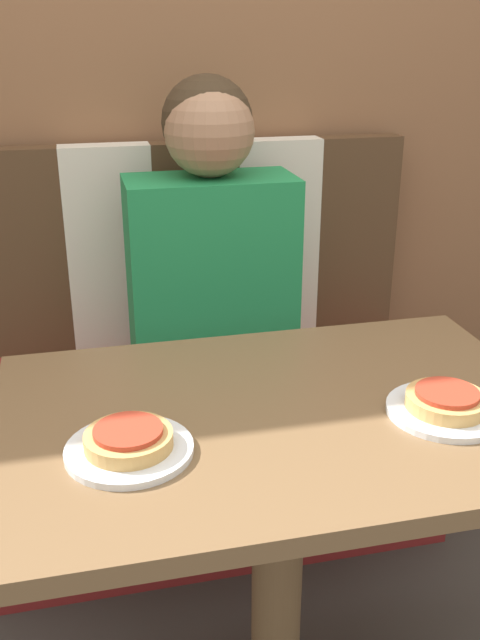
{
  "coord_description": "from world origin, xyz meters",
  "views": [
    {
      "loc": [
        -0.32,
        -1.06,
        1.34
      ],
      "look_at": [
        0.0,
        0.32,
        0.75
      ],
      "focal_mm": 40.0,
      "sensor_mm": 36.0,
      "label": 1
    }
  ],
  "objects_px": {
    "person": "(211,232)",
    "plate_left": "(129,450)",
    "pizza_right": "(446,400)",
    "pizza_left": "(129,438)",
    "plate_right": "(445,410)"
  },
  "relations": [
    {
      "from": "plate_left",
      "to": "plate_right",
      "type": "xyz_separation_m",
      "value": [
        0.55,
        0.0,
        0.0
      ]
    },
    {
      "from": "plate_left",
      "to": "pizza_left",
      "type": "height_order",
      "value": "pizza_left"
    },
    {
      "from": "plate_left",
      "to": "plate_right",
      "type": "height_order",
      "value": "same"
    },
    {
      "from": "person",
      "to": "plate_right",
      "type": "height_order",
      "value": "person"
    },
    {
      "from": "pizza_left",
      "to": "pizza_right",
      "type": "bearing_deg",
      "value": 0.0
    },
    {
      "from": "plate_left",
      "to": "pizza_right",
      "type": "height_order",
      "value": "pizza_right"
    },
    {
      "from": "person",
      "to": "pizza_left",
      "type": "height_order",
      "value": "person"
    },
    {
      "from": "plate_right",
      "to": "pizza_left",
      "type": "height_order",
      "value": "pizza_left"
    },
    {
      "from": "pizza_left",
      "to": "pizza_right",
      "type": "height_order",
      "value": "same"
    },
    {
      "from": "person",
      "to": "plate_left",
      "type": "distance_m",
      "value": 0.79
    },
    {
      "from": "pizza_left",
      "to": "plate_left",
      "type": "bearing_deg",
      "value": 0.0
    },
    {
      "from": "plate_right",
      "to": "plate_left",
      "type": "bearing_deg",
      "value": 180.0
    },
    {
      "from": "plate_left",
      "to": "plate_right",
      "type": "bearing_deg",
      "value": 0.0
    },
    {
      "from": "person",
      "to": "plate_left",
      "type": "relative_size",
      "value": 3.68
    },
    {
      "from": "plate_left",
      "to": "pizza_right",
      "type": "relative_size",
      "value": 1.45
    }
  ]
}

